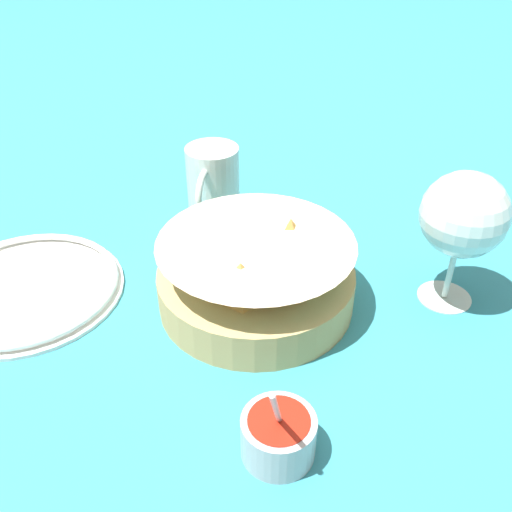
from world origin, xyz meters
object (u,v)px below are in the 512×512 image
beer_mug (213,184)px  side_plate (25,288)px  sauce_cup (278,434)px  food_basket (257,275)px  wine_glass (464,218)px

beer_mug → side_plate: size_ratio=0.50×
sauce_cup → beer_mug: sauce_cup is taller
food_basket → side_plate: food_basket is taller
sauce_cup → side_plate: sauce_cup is taller
beer_mug → sauce_cup: bearing=23.1°
wine_glass → side_plate: bearing=-79.0°
beer_mug → wine_glass: bearing=67.0°
wine_glass → beer_mug: size_ratio=1.42×
food_basket → side_plate: size_ratio=0.97×
wine_glass → side_plate: (0.09, -0.49, -0.10)m
food_basket → side_plate: bearing=-81.4°
side_plate → sauce_cup: bearing=65.0°
wine_glass → beer_mug: (-0.14, -0.32, -0.06)m
beer_mug → side_plate: (0.23, -0.17, -0.04)m
food_basket → wine_glass: size_ratio=1.38×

